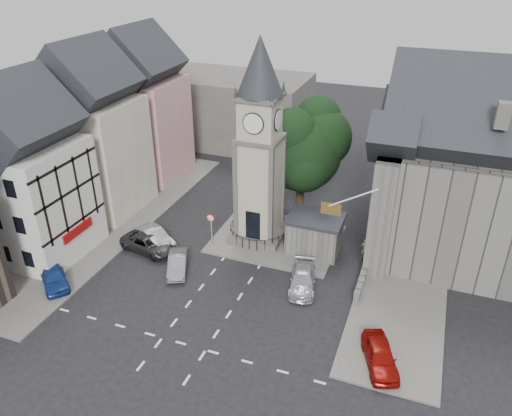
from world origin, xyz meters
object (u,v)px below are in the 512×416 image
at_px(stone_shelter, 315,234).
at_px(pedestrian, 365,249).
at_px(car_east_red, 380,356).
at_px(car_west_blue, 54,277).
at_px(clock_tower, 260,146).

relative_size(stone_shelter, pedestrian, 2.43).
bearing_deg(pedestrian, car_east_red, 103.09).
bearing_deg(car_west_blue, pedestrian, -20.98).
height_order(clock_tower, stone_shelter, clock_tower).
bearing_deg(pedestrian, car_west_blue, 27.76).
height_order(car_west_blue, pedestrian, pedestrian).
bearing_deg(clock_tower, pedestrian, -1.52).
bearing_deg(clock_tower, car_east_red, -43.70).
bearing_deg(pedestrian, clock_tower, -2.61).
height_order(stone_shelter, car_west_blue, stone_shelter).
distance_m(stone_shelter, pedestrian, 4.05).
relative_size(car_west_blue, pedestrian, 2.32).
distance_m(car_west_blue, car_east_red, 23.00).
relative_size(stone_shelter, car_west_blue, 1.05).
height_order(car_east_red, pedestrian, pedestrian).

